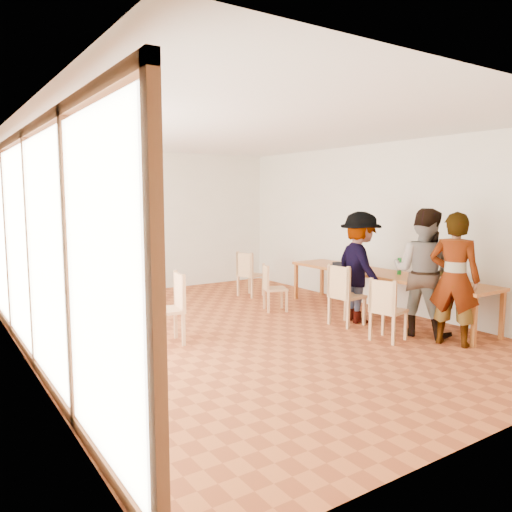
{
  "coord_description": "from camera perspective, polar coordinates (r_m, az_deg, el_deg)",
  "views": [
    {
      "loc": [
        -3.96,
        -6.26,
        2.04
      ],
      "look_at": [
        0.41,
        0.28,
        1.1
      ],
      "focal_mm": 35.0,
      "sensor_mm": 36.0,
      "label": 1
    }
  ],
  "objects": [
    {
      "name": "chair_empty",
      "position": [
        10.15,
        -0.96,
        -1.55
      ],
      "size": [
        0.54,
        0.54,
        0.49
      ],
      "rotation": [
        0.0,
        0.0,
        0.3
      ],
      "color": "tan",
      "rests_on": "ground"
    },
    {
      "name": "side_table",
      "position": [
        10.02,
        -15.97,
        -1.31
      ],
      "size": [
        0.9,
        0.9,
        0.75
      ],
      "rotation": [
        0.0,
        0.0,
        0.33
      ],
      "color": "#A25A24",
      "rests_on": "ground"
    },
    {
      "name": "pink_phone",
      "position": [
        9.28,
        8.43,
        -1.2
      ],
      "size": [
        0.05,
        0.1,
        0.01
      ],
      "primitive_type": "cube",
      "color": "#DA4692",
      "rests_on": "communal_table"
    },
    {
      "name": "chair_far",
      "position": [
        8.91,
        1.67,
        -3.08
      ],
      "size": [
        0.5,
        0.5,
        0.44
      ],
      "rotation": [
        0.0,
        0.0,
        -0.38
      ],
      "color": "tan",
      "rests_on": "ground"
    },
    {
      "name": "wall_right",
      "position": [
        9.38,
        14.28,
        3.31
      ],
      "size": [
        0.1,
        8.0,
        3.0
      ],
      "primitive_type": "cube",
      "color": "silver",
      "rests_on": "ground"
    },
    {
      "name": "chair_mid",
      "position": [
        7.99,
        9.9,
        -3.7
      ],
      "size": [
        0.49,
        0.49,
        0.52
      ],
      "rotation": [
        0.0,
        0.0,
        0.09
      ],
      "color": "tan",
      "rests_on": "ground"
    },
    {
      "name": "communal_table",
      "position": [
        8.77,
        14.28,
        -2.16
      ],
      "size": [
        0.8,
        4.0,
        0.75
      ],
      "color": "#A25A24",
      "rests_on": "ground"
    },
    {
      "name": "wall_back",
      "position": [
        11.02,
        -12.64,
        3.84
      ],
      "size": [
        6.0,
        0.1,
        3.0
      ],
      "primitive_type": "cube",
      "color": "silver",
      "rests_on": "ground"
    },
    {
      "name": "ground",
      "position": [
        7.69,
        -1.39,
        -8.58
      ],
      "size": [
        8.0,
        8.0,
        0.0
      ],
      "primitive_type": "plane",
      "color": "#AF572A",
      "rests_on": "ground"
    },
    {
      "name": "black_pouch",
      "position": [
        9.24,
        9.62,
        -1.03
      ],
      "size": [
        0.16,
        0.26,
        0.09
      ],
      "primitive_type": "cube",
      "color": "black",
      "rests_on": "communal_table"
    },
    {
      "name": "green_bottle",
      "position": [
        8.62,
        16.06,
        -1.12
      ],
      "size": [
        0.07,
        0.07,
        0.28
      ],
      "primitive_type": "cylinder",
      "color": "#18802A",
      "rests_on": "communal_table"
    },
    {
      "name": "person_far",
      "position": [
        8.27,
        11.78,
        -1.25
      ],
      "size": [
        0.96,
        1.3,
        1.8
      ],
      "primitive_type": "imported",
      "rotation": [
        0.0,
        0.0,
        1.29
      ],
      "color": "gray",
      "rests_on": "ground"
    },
    {
      "name": "window_wall",
      "position": [
        6.37,
        -24.56,
        1.33
      ],
      "size": [
        0.1,
        8.0,
        3.0
      ],
      "primitive_type": "cube",
      "color": "white",
      "rests_on": "ground"
    },
    {
      "name": "ceiling",
      "position": [
        7.48,
        -1.46,
        14.34
      ],
      "size": [
        6.0,
        8.0,
        0.04
      ],
      "primitive_type": "cube",
      "color": "white",
      "rests_on": "wall_back"
    },
    {
      "name": "laptop_far",
      "position": [
        9.4,
        10.13,
        -0.84
      ],
      "size": [
        0.21,
        0.25,
        0.2
      ],
      "rotation": [
        0.0,
        0.0,
        -0.03
      ],
      "color": "#3ED440",
      "rests_on": "communal_table"
    },
    {
      "name": "person_mid",
      "position": [
        7.71,
        18.55,
        -1.78
      ],
      "size": [
        0.97,
        1.09,
        1.87
      ],
      "primitive_type": "imported",
      "rotation": [
        0.0,
        0.0,
        1.9
      ],
      "color": "gray",
      "rests_on": "ground"
    },
    {
      "name": "chair_near",
      "position": [
        7.26,
        14.58,
        -5.27
      ],
      "size": [
        0.5,
        0.5,
        0.48
      ],
      "rotation": [
        0.0,
        0.0,
        0.23
      ],
      "color": "tan",
      "rests_on": "ground"
    },
    {
      "name": "wall_front",
      "position": [
        4.6,
        26.32,
        -0.66
      ],
      "size": [
        6.0,
        0.1,
        3.0
      ],
      "primitive_type": "cube",
      "color": "silver",
      "rests_on": "ground"
    },
    {
      "name": "person_near",
      "position": [
        7.33,
        21.71,
        -2.46
      ],
      "size": [
        0.67,
        0.79,
        1.84
      ],
      "primitive_type": "imported",
      "rotation": [
        0.0,
        0.0,
        1.98
      ],
      "color": "gray",
      "rests_on": "ground"
    },
    {
      "name": "yellow_mug",
      "position": [
        8.11,
        21.05,
        -2.46
      ],
      "size": [
        0.15,
        0.15,
        0.09
      ],
      "primitive_type": "imported",
      "rotation": [
        0.0,
        0.0,
        -0.31
      ],
      "color": "#C09315",
      "rests_on": "communal_table"
    },
    {
      "name": "laptop_near",
      "position": [
        7.79,
        22.29,
        -2.8
      ],
      "size": [
        0.29,
        0.31,
        0.21
      ],
      "rotation": [
        0.0,
        0.0,
        -0.37
      ],
      "color": "#3ED440",
      "rests_on": "communal_table"
    },
    {
      "name": "chair_spare",
      "position": [
        7.05,
        -9.5,
        -5.03
      ],
      "size": [
        0.52,
        0.52,
        0.52
      ],
      "rotation": [
        0.0,
        0.0,
        2.99
      ],
      "color": "tan",
      "rests_on": "ground"
    },
    {
      "name": "clear_glass",
      "position": [
        8.42,
        19.3,
        -2.07
      ],
      "size": [
        0.07,
        0.07,
        0.09
      ],
      "primitive_type": "cylinder",
      "color": "silver",
      "rests_on": "communal_table"
    },
    {
      "name": "laptop_mid",
      "position": [
        8.23,
        19.06,
        -2.15
      ],
      "size": [
        0.29,
        0.31,
        0.23
      ],
      "rotation": [
        0.0,
        0.0,
        -0.23
      ],
      "color": "#3ED440",
      "rests_on": "communal_table"
    },
    {
      "name": "condiment_cup",
      "position": [
        8.36,
        20.89,
        -2.31
      ],
      "size": [
        0.08,
        0.08,
        0.06
      ],
      "primitive_type": "cylinder",
      "color": "white",
      "rests_on": "communal_table"
    }
  ]
}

